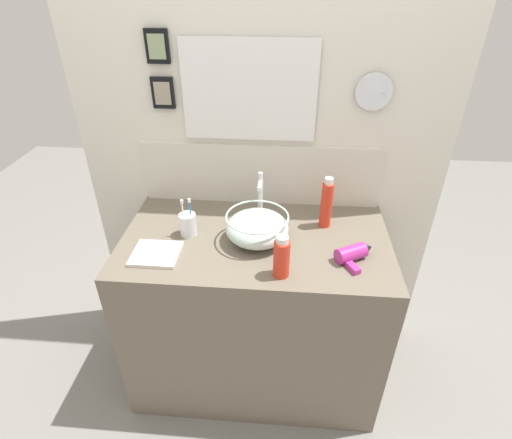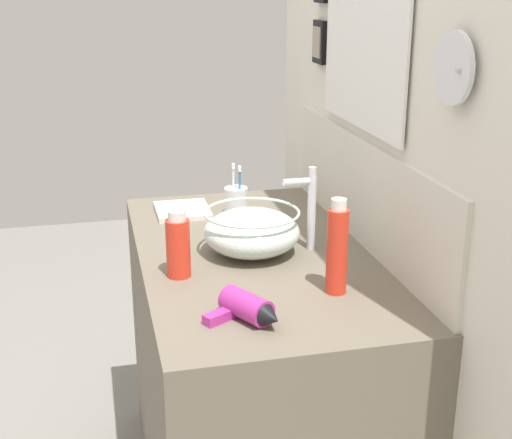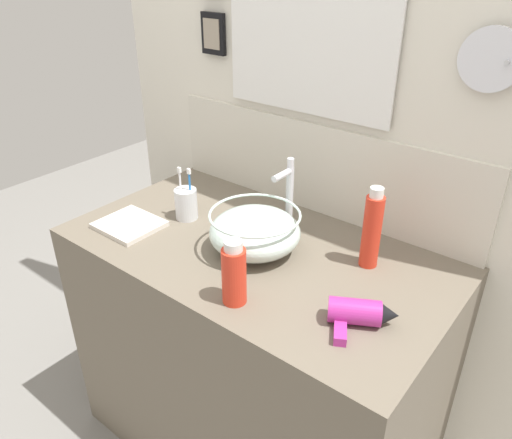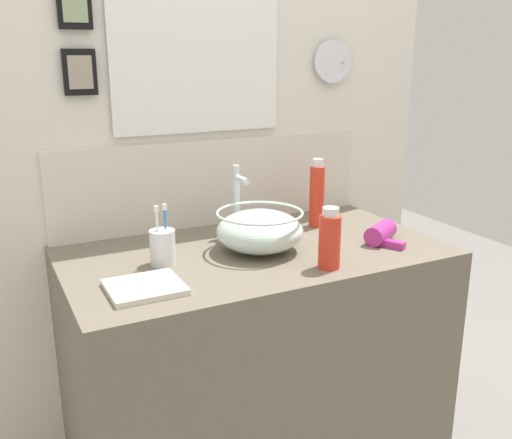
{
  "view_description": "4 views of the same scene",
  "coord_description": "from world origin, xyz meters",
  "px_view_note": "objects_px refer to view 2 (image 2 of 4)",
  "views": [
    {
      "loc": [
        0.12,
        -1.45,
        1.92
      ],
      "look_at": [
        0.0,
        0.0,
        0.99
      ],
      "focal_mm": 28.0,
      "sensor_mm": 36.0,
      "label": 1
    },
    {
      "loc": [
        1.86,
        -0.44,
        1.65
      ],
      "look_at": [
        0.0,
        0.0,
        0.99
      ],
      "focal_mm": 50.0,
      "sensor_mm": 36.0,
      "label": 2
    },
    {
      "loc": [
        0.81,
        -1.02,
        1.71
      ],
      "look_at": [
        0.0,
        0.0,
        0.99
      ],
      "focal_mm": 35.0,
      "sensor_mm": 36.0,
      "label": 3
    },
    {
      "loc": [
        -0.77,
        -1.54,
        1.49
      ],
      "look_at": [
        0.0,
        0.0,
        0.99
      ],
      "focal_mm": 40.0,
      "sensor_mm": 36.0,
      "label": 4
    }
  ],
  "objects_px": {
    "soap_dispenser": "(178,246)",
    "lotion_bottle": "(337,249)",
    "faucet": "(309,204)",
    "glass_bowl_sink": "(252,231)",
    "toothbrush_cup": "(236,203)",
    "hair_drier": "(249,309)",
    "hand_towel": "(183,210)"
  },
  "relations": [
    {
      "from": "soap_dispenser",
      "to": "lotion_bottle",
      "type": "relative_size",
      "value": 0.74
    },
    {
      "from": "faucet",
      "to": "lotion_bottle",
      "type": "relative_size",
      "value": 1.0
    },
    {
      "from": "glass_bowl_sink",
      "to": "faucet",
      "type": "relative_size",
      "value": 1.12
    },
    {
      "from": "toothbrush_cup",
      "to": "lotion_bottle",
      "type": "relative_size",
      "value": 0.74
    },
    {
      "from": "hair_drier",
      "to": "toothbrush_cup",
      "type": "relative_size",
      "value": 0.99
    },
    {
      "from": "lotion_bottle",
      "to": "hand_towel",
      "type": "xyz_separation_m",
      "value": [
        -0.72,
        -0.29,
        -0.11
      ]
    },
    {
      "from": "glass_bowl_sink",
      "to": "toothbrush_cup",
      "type": "xyz_separation_m",
      "value": [
        -0.31,
        0.02,
        -0.01
      ]
    },
    {
      "from": "glass_bowl_sink",
      "to": "toothbrush_cup",
      "type": "relative_size",
      "value": 1.5
    },
    {
      "from": "hair_drier",
      "to": "hand_towel",
      "type": "xyz_separation_m",
      "value": [
        -0.82,
        -0.04,
        -0.02
      ]
    },
    {
      "from": "glass_bowl_sink",
      "to": "hair_drier",
      "type": "distance_m",
      "value": 0.42
    },
    {
      "from": "glass_bowl_sink",
      "to": "hair_drier",
      "type": "relative_size",
      "value": 1.51
    },
    {
      "from": "glass_bowl_sink",
      "to": "toothbrush_cup",
      "type": "height_order",
      "value": "toothbrush_cup"
    },
    {
      "from": "glass_bowl_sink",
      "to": "hair_drier",
      "type": "bearing_deg",
      "value": -13.99
    },
    {
      "from": "hair_drier",
      "to": "lotion_bottle",
      "type": "distance_m",
      "value": 0.28
    },
    {
      "from": "lotion_bottle",
      "to": "toothbrush_cup",
      "type": "bearing_deg",
      "value": -168.28
    },
    {
      "from": "hair_drier",
      "to": "soap_dispenser",
      "type": "distance_m",
      "value": 0.33
    },
    {
      "from": "faucet",
      "to": "toothbrush_cup",
      "type": "xyz_separation_m",
      "value": [
        -0.31,
        -0.15,
        -0.08
      ]
    },
    {
      "from": "faucet",
      "to": "toothbrush_cup",
      "type": "distance_m",
      "value": 0.36
    },
    {
      "from": "faucet",
      "to": "toothbrush_cup",
      "type": "relative_size",
      "value": 1.34
    },
    {
      "from": "soap_dispenser",
      "to": "hand_towel",
      "type": "bearing_deg",
      "value": 171.35
    },
    {
      "from": "hair_drier",
      "to": "toothbrush_cup",
      "type": "bearing_deg",
      "value": 170.48
    },
    {
      "from": "soap_dispenser",
      "to": "lotion_bottle",
      "type": "height_order",
      "value": "lotion_bottle"
    },
    {
      "from": "soap_dispenser",
      "to": "faucet",
      "type": "bearing_deg",
      "value": 105.92
    },
    {
      "from": "hair_drier",
      "to": "lotion_bottle",
      "type": "height_order",
      "value": "lotion_bottle"
    },
    {
      "from": "lotion_bottle",
      "to": "faucet",
      "type": "bearing_deg",
      "value": 176.08
    },
    {
      "from": "hand_towel",
      "to": "faucet",
      "type": "bearing_deg",
      "value": 36.9
    },
    {
      "from": "soap_dispenser",
      "to": "hand_towel",
      "type": "xyz_separation_m",
      "value": [
        -0.53,
        0.08,
        -0.08
      ]
    },
    {
      "from": "glass_bowl_sink",
      "to": "lotion_bottle",
      "type": "distance_m",
      "value": 0.34
    },
    {
      "from": "soap_dispenser",
      "to": "lotion_bottle",
      "type": "distance_m",
      "value": 0.42
    },
    {
      "from": "faucet",
      "to": "soap_dispenser",
      "type": "relative_size",
      "value": 1.35
    },
    {
      "from": "glass_bowl_sink",
      "to": "toothbrush_cup",
      "type": "distance_m",
      "value": 0.31
    },
    {
      "from": "faucet",
      "to": "lotion_bottle",
      "type": "distance_m",
      "value": 0.31
    }
  ]
}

